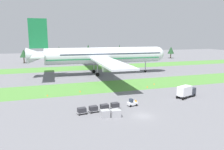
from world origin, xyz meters
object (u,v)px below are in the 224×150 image
(uld_container_0, at_px, (115,113))
(taxiway_marker_0, at_px, (147,87))
(cargo_dolly_third, at_px, (93,109))
(taxiway_marker_2, at_px, (80,91))
(uld_container_1, at_px, (116,113))
(ground_crew_marshaller, at_px, (136,102))
(taxiway_marker_3, at_px, (47,95))
(uld_container_2, at_px, (105,114))
(taxiway_marker_1, at_px, (154,84))
(cargo_dolly_fourth, at_px, (82,110))
(catering_truck, at_px, (186,91))
(baggage_tug, at_px, (132,103))
(airliner, at_px, (101,55))
(cargo_dolly_lead, at_px, (115,105))
(cargo_dolly_second, at_px, (104,107))

(uld_container_0, height_order, taxiway_marker_0, uld_container_0)
(cargo_dolly_third, height_order, taxiway_marker_2, cargo_dolly_third)
(cargo_dolly_third, height_order, uld_container_1, uld_container_1)
(taxiway_marker_0, bearing_deg, taxiway_marker_2, 177.17)
(cargo_dolly_third, height_order, ground_crew_marshaller, ground_crew_marshaller)
(cargo_dolly_third, bearing_deg, taxiway_marker_3, -158.22)
(uld_container_1, relative_size, uld_container_2, 1.00)
(taxiway_marker_1, xyz_separation_m, taxiway_marker_3, (-38.71, -3.81, -0.09))
(uld_container_2, relative_size, taxiway_marker_0, 3.11)
(cargo_dolly_fourth, relative_size, taxiway_marker_2, 5.13)
(taxiway_marker_0, bearing_deg, uld_container_0, -131.10)
(uld_container_0, distance_m, taxiway_marker_2, 24.35)
(catering_truck, distance_m, uld_container_1, 26.13)
(baggage_tug, distance_m, taxiway_marker_3, 26.72)
(airliner, height_order, taxiway_marker_1, airliner)
(uld_container_0, distance_m, taxiway_marker_0, 30.34)
(baggage_tug, height_order, catering_truck, catering_truck)
(airliner, distance_m, taxiway_marker_1, 31.25)
(cargo_dolly_fourth, height_order, taxiway_marker_3, cargo_dolly_fourth)
(uld_container_2, bearing_deg, cargo_dolly_fourth, 141.31)
(taxiway_marker_3, bearing_deg, cargo_dolly_lead, -47.34)
(cargo_dolly_second, distance_m, catering_truck, 26.43)
(taxiway_marker_0, bearing_deg, baggage_tug, -127.67)
(taxiway_marker_3, bearing_deg, uld_container_0, -57.60)
(uld_container_2, bearing_deg, baggage_tug, 31.56)
(ground_crew_marshaller, distance_m, uld_container_0, 9.56)
(cargo_dolly_second, relative_size, cargo_dolly_fourth, 1.00)
(cargo_dolly_fourth, bearing_deg, uld_container_0, 52.77)
(catering_truck, distance_m, uld_container_2, 28.44)
(baggage_tug, distance_m, uld_container_2, 10.55)
(baggage_tug, xyz_separation_m, cargo_dolly_fourth, (-13.60, -1.82, 0.10))
(cargo_dolly_fourth, distance_m, uld_container_0, 7.91)
(cargo_dolly_fourth, bearing_deg, cargo_dolly_second, 90.00)
(taxiway_marker_0, bearing_deg, cargo_dolly_second, -139.22)
(cargo_dolly_third, distance_m, taxiway_marker_2, 19.75)
(taxiway_marker_2, xyz_separation_m, taxiway_marker_3, (-10.32, -1.68, -0.00))
(cargo_dolly_lead, distance_m, taxiway_marker_1, 31.05)
(baggage_tug, distance_m, cargo_dolly_third, 10.83)
(baggage_tug, relative_size, cargo_dolly_lead, 1.16)
(airliner, relative_size, uld_container_1, 40.12)
(airliner, bearing_deg, uld_container_0, -9.37)
(cargo_dolly_lead, height_order, uld_container_1, uld_container_1)
(airliner, relative_size, uld_container_2, 40.12)
(cargo_dolly_second, xyz_separation_m, uld_container_0, (1.13, -4.68, -0.09))
(baggage_tug, xyz_separation_m, taxiway_marker_1, (17.80, 20.43, -0.49))
(cargo_dolly_second, distance_m, taxiway_marker_2, 19.56)
(airliner, bearing_deg, baggage_tug, -2.80)
(cargo_dolly_lead, relative_size, ground_crew_marshaller, 1.37)
(uld_container_2, distance_m, taxiway_marker_1, 37.30)
(uld_container_0, relative_size, taxiway_marker_2, 4.31)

